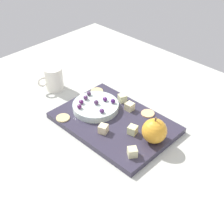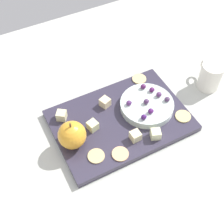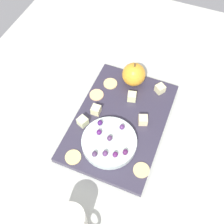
{
  "view_description": "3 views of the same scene",
  "coord_description": "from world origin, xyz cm",
  "px_view_note": "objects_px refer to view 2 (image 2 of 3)",
  "views": [
    {
      "loc": [
        56.07,
        -56.43,
        68.98
      ],
      "look_at": [
        0.27,
        0.62,
        8.31
      ],
      "focal_mm": 50.54,
      "sensor_mm": 36.0,
      "label": 1
    },
    {
      "loc": [
        27.99,
        45.07,
        75.4
      ],
      "look_at": [
        3.72,
        -1.55,
        8.52
      ],
      "focal_mm": 49.56,
      "sensor_mm": 36.0,
      "label": 2
    },
    {
      "loc": [
        -37.03,
        -13.11,
        74.4
      ],
      "look_at": [
        0.62,
        2.14,
        10.88
      ],
      "focal_mm": 43.27,
      "sensor_mm": 36.0,
      "label": 3
    }
  ],
  "objects_px": {
    "cheese_cube_3": "(93,126)",
    "grape_2": "(167,99)",
    "grape_4": "(152,90)",
    "grape_1": "(151,111)",
    "apple_whole": "(72,135)",
    "grape_5": "(147,102)",
    "cheese_cube_4": "(156,134)",
    "cracker_0": "(96,156)",
    "grape_0": "(143,87)",
    "grape_6": "(159,95)",
    "cup": "(211,76)",
    "cracker_2": "(183,116)",
    "cracker_3": "(120,154)",
    "cracker_1": "(139,79)",
    "cheese_cube_2": "(135,136)",
    "serving_dish": "(147,105)",
    "cheese_cube_1": "(105,102)",
    "platter": "(120,120)",
    "grape_3": "(129,103)",
    "grape_7": "(144,117)",
    "cheese_cube_0": "(62,115)"
  },
  "relations": [
    {
      "from": "cheese_cube_2",
      "to": "cracker_0",
      "type": "height_order",
      "value": "cheese_cube_2"
    },
    {
      "from": "platter",
      "to": "cup",
      "type": "height_order",
      "value": "cup"
    },
    {
      "from": "cheese_cube_0",
      "to": "cheese_cube_2",
      "type": "bearing_deg",
      "value": 133.86
    },
    {
      "from": "cheese_cube_0",
      "to": "grape_7",
      "type": "distance_m",
      "value": 0.23
    },
    {
      "from": "grape_2",
      "to": "grape_0",
      "type": "bearing_deg",
      "value": -64.35
    },
    {
      "from": "cracker_2",
      "to": "cracker_3",
      "type": "height_order",
      "value": "same"
    },
    {
      "from": "cup",
      "to": "cracker_0",
      "type": "bearing_deg",
      "value": 10.4
    },
    {
      "from": "serving_dish",
      "to": "cracker_1",
      "type": "relative_size",
      "value": 3.48
    },
    {
      "from": "grape_1",
      "to": "apple_whole",
      "type": "bearing_deg",
      "value": -5.39
    },
    {
      "from": "cracker_0",
      "to": "cracker_1",
      "type": "height_order",
      "value": "same"
    },
    {
      "from": "grape_0",
      "to": "grape_5",
      "type": "height_order",
      "value": "same"
    },
    {
      "from": "serving_dish",
      "to": "cheese_cube_3",
      "type": "distance_m",
      "value": 0.17
    },
    {
      "from": "platter",
      "to": "grape_7",
      "type": "relative_size",
      "value": 23.05
    },
    {
      "from": "platter",
      "to": "cheese_cube_0",
      "type": "distance_m",
      "value": 0.16
    },
    {
      "from": "cracker_2",
      "to": "cheese_cube_0",
      "type": "bearing_deg",
      "value": -26.62
    },
    {
      "from": "grape_4",
      "to": "cheese_cube_1",
      "type": "bearing_deg",
      "value": -13.37
    },
    {
      "from": "cheese_cube_3",
      "to": "grape_2",
      "type": "xyz_separation_m",
      "value": [
        -0.22,
        0.02,
        0.02
      ]
    },
    {
      "from": "cracker_0",
      "to": "cup",
      "type": "distance_m",
      "value": 0.43
    },
    {
      "from": "cheese_cube_3",
      "to": "grape_3",
      "type": "distance_m",
      "value": 0.12
    },
    {
      "from": "platter",
      "to": "cheese_cube_1",
      "type": "xyz_separation_m",
      "value": [
        0.02,
        -0.06,
        0.02
      ]
    },
    {
      "from": "cheese_cube_1",
      "to": "cup",
      "type": "height_order",
      "value": "cup"
    },
    {
      "from": "cracker_2",
      "to": "grape_1",
      "type": "xyz_separation_m",
      "value": [
        0.08,
        -0.04,
        0.03
      ]
    },
    {
      "from": "cheese_cube_4",
      "to": "platter",
      "type": "bearing_deg",
      "value": -61.31
    },
    {
      "from": "grape_1",
      "to": "grape_4",
      "type": "xyz_separation_m",
      "value": [
        -0.04,
        -0.07,
        0.0
      ]
    },
    {
      "from": "serving_dish",
      "to": "grape_1",
      "type": "height_order",
      "value": "grape_1"
    },
    {
      "from": "cracker_0",
      "to": "cup",
      "type": "relative_size",
      "value": 0.45
    },
    {
      "from": "cheese_cube_2",
      "to": "serving_dish",
      "type": "bearing_deg",
      "value": -136.73
    },
    {
      "from": "cup",
      "to": "platter",
      "type": "bearing_deg",
      "value": -0.34
    },
    {
      "from": "cracker_2",
      "to": "grape_7",
      "type": "relative_size",
      "value": 2.71
    },
    {
      "from": "serving_dish",
      "to": "grape_0",
      "type": "distance_m",
      "value": 0.06
    },
    {
      "from": "grape_0",
      "to": "grape_6",
      "type": "height_order",
      "value": "same"
    },
    {
      "from": "serving_dish",
      "to": "cup",
      "type": "height_order",
      "value": "cup"
    },
    {
      "from": "platter",
      "to": "grape_2",
      "type": "distance_m",
      "value": 0.15
    },
    {
      "from": "grape_7",
      "to": "cheese_cube_1",
      "type": "bearing_deg",
      "value": -59.34
    },
    {
      "from": "apple_whole",
      "to": "serving_dish",
      "type": "bearing_deg",
      "value": -176.57
    },
    {
      "from": "cracker_2",
      "to": "grape_1",
      "type": "height_order",
      "value": "grape_1"
    },
    {
      "from": "apple_whole",
      "to": "cracker_0",
      "type": "relative_size",
      "value": 1.68
    },
    {
      "from": "cracker_3",
      "to": "cheese_cube_2",
      "type": "bearing_deg",
      "value": -157.33
    },
    {
      "from": "grape_3",
      "to": "cracker_3",
      "type": "bearing_deg",
      "value": 52.46
    },
    {
      "from": "cheese_cube_2",
      "to": "grape_4",
      "type": "xyz_separation_m",
      "value": [
        -0.12,
        -0.11,
        0.02
      ]
    },
    {
      "from": "cheese_cube_3",
      "to": "cracker_1",
      "type": "height_order",
      "value": "cheese_cube_3"
    },
    {
      "from": "serving_dish",
      "to": "grape_7",
      "type": "distance_m",
      "value": 0.06
    },
    {
      "from": "cheese_cube_2",
      "to": "grape_2",
      "type": "xyz_separation_m",
      "value": [
        -0.14,
        -0.06,
        0.02
      ]
    },
    {
      "from": "grape_1",
      "to": "grape_3",
      "type": "bearing_deg",
      "value": -53.44
    },
    {
      "from": "grape_1",
      "to": "cracker_2",
      "type": "bearing_deg",
      "value": 153.79
    },
    {
      "from": "cracker_1",
      "to": "grape_0",
      "type": "bearing_deg",
      "value": 69.19
    },
    {
      "from": "cracker_0",
      "to": "grape_4",
      "type": "height_order",
      "value": "grape_4"
    },
    {
      "from": "serving_dish",
      "to": "grape_6",
      "type": "relative_size",
      "value": 9.44
    },
    {
      "from": "grape_5",
      "to": "cheese_cube_4",
      "type": "bearing_deg",
      "value": 73.3
    },
    {
      "from": "cheese_cube_3",
      "to": "grape_4",
      "type": "bearing_deg",
      "value": -172.77
    }
  ]
}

